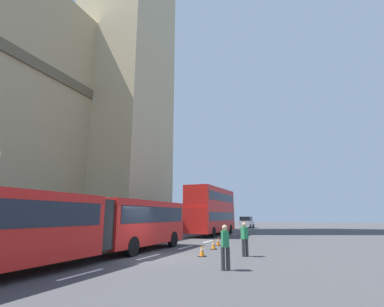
{
  "coord_description": "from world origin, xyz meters",
  "views": [
    {
      "loc": [
        -12.95,
        -7.67,
        2.06
      ],
      "look_at": [
        13.93,
        3.31,
        8.49
      ],
      "focal_mm": 26.17,
      "sensor_mm": 36.0,
      "label": 1
    }
  ],
  "objects_px": {
    "traffic_cone_west": "(202,251)",
    "traffic_cone_middle": "(214,245)",
    "double_decker_bus": "(212,209)",
    "pedestrian_near_cones": "(225,245)",
    "articulated_bus": "(89,222)",
    "traffic_cone_east": "(218,241)",
    "sedan_lead": "(247,222)",
    "pedestrian_by_kerb": "(245,238)"
  },
  "relations": [
    {
      "from": "articulated_bus",
      "to": "traffic_cone_east",
      "type": "xyz_separation_m",
      "value": [
        8.68,
        -3.69,
        -1.46
      ]
    },
    {
      "from": "traffic_cone_east",
      "to": "articulated_bus",
      "type": "bearing_deg",
      "value": 156.95
    },
    {
      "from": "articulated_bus",
      "to": "traffic_cone_east",
      "type": "height_order",
      "value": "articulated_bus"
    },
    {
      "from": "sedan_lead",
      "to": "traffic_cone_east",
      "type": "distance_m",
      "value": 28.82
    },
    {
      "from": "articulated_bus",
      "to": "pedestrian_near_cones",
      "type": "xyz_separation_m",
      "value": [
        0.28,
        -6.55,
        -0.83
      ]
    },
    {
      "from": "articulated_bus",
      "to": "double_decker_bus",
      "type": "relative_size",
      "value": 1.64
    },
    {
      "from": "articulated_bus",
      "to": "traffic_cone_middle",
      "type": "distance_m",
      "value": 7.83
    },
    {
      "from": "articulated_bus",
      "to": "traffic_cone_middle",
      "type": "height_order",
      "value": "articulated_bus"
    },
    {
      "from": "pedestrian_near_cones",
      "to": "pedestrian_by_kerb",
      "type": "bearing_deg",
      "value": 0.86
    },
    {
      "from": "sedan_lead",
      "to": "traffic_cone_middle",
      "type": "distance_m",
      "value": 30.98
    },
    {
      "from": "traffic_cone_middle",
      "to": "pedestrian_by_kerb",
      "type": "distance_m",
      "value": 3.44
    },
    {
      "from": "traffic_cone_west",
      "to": "pedestrian_near_cones",
      "type": "xyz_separation_m",
      "value": [
        -3.1,
        -2.11,
        0.63
      ]
    },
    {
      "from": "pedestrian_by_kerb",
      "to": "traffic_cone_east",
      "type": "bearing_deg",
      "value": 32.12
    },
    {
      "from": "double_decker_bus",
      "to": "traffic_cone_middle",
      "type": "relative_size",
      "value": 17.11
    },
    {
      "from": "traffic_cone_west",
      "to": "sedan_lead",
      "type": "bearing_deg",
      "value": 7.61
    },
    {
      "from": "sedan_lead",
      "to": "pedestrian_near_cones",
      "type": "height_order",
      "value": "sedan_lead"
    },
    {
      "from": "traffic_cone_east",
      "to": "sedan_lead",
      "type": "bearing_deg",
      "value": 7.54
    },
    {
      "from": "pedestrian_near_cones",
      "to": "sedan_lead",
      "type": "bearing_deg",
      "value": 10.18
    },
    {
      "from": "articulated_bus",
      "to": "traffic_cone_west",
      "type": "relative_size",
      "value": 28.04
    },
    {
      "from": "traffic_cone_middle",
      "to": "pedestrian_by_kerb",
      "type": "height_order",
      "value": "pedestrian_by_kerb"
    },
    {
      "from": "sedan_lead",
      "to": "traffic_cone_east",
      "type": "relative_size",
      "value": 7.59
    },
    {
      "from": "sedan_lead",
      "to": "pedestrian_by_kerb",
      "type": "xyz_separation_m",
      "value": [
        -33.02,
        -6.58,
        -0.0
      ]
    },
    {
      "from": "double_decker_bus",
      "to": "traffic_cone_east",
      "type": "height_order",
      "value": "double_decker_bus"
    },
    {
      "from": "traffic_cone_middle",
      "to": "traffic_cone_east",
      "type": "xyz_separation_m",
      "value": [
        2.13,
        0.34,
        0.0
      ]
    },
    {
      "from": "double_decker_bus",
      "to": "pedestrian_near_cones",
      "type": "distance_m",
      "value": 19.46
    },
    {
      "from": "articulated_bus",
      "to": "double_decker_bus",
      "type": "distance_m",
      "value": 18.54
    },
    {
      "from": "pedestrian_near_cones",
      "to": "traffic_cone_west",
      "type": "bearing_deg",
      "value": 34.27
    },
    {
      "from": "articulated_bus",
      "to": "sedan_lead",
      "type": "bearing_deg",
      "value": 0.14
    },
    {
      "from": "sedan_lead",
      "to": "traffic_cone_middle",
      "type": "xyz_separation_m",
      "value": [
        -30.7,
        -4.12,
        -0.63
      ]
    },
    {
      "from": "double_decker_bus",
      "to": "pedestrian_by_kerb",
      "type": "height_order",
      "value": "double_decker_bus"
    },
    {
      "from": "sedan_lead",
      "to": "traffic_cone_west",
      "type": "distance_m",
      "value": 34.18
    },
    {
      "from": "articulated_bus",
      "to": "pedestrian_by_kerb",
      "type": "height_order",
      "value": "articulated_bus"
    },
    {
      "from": "articulated_bus",
      "to": "double_decker_bus",
      "type": "height_order",
      "value": "double_decker_bus"
    },
    {
      "from": "double_decker_bus",
      "to": "sedan_lead",
      "type": "height_order",
      "value": "double_decker_bus"
    },
    {
      "from": "traffic_cone_middle",
      "to": "traffic_cone_east",
      "type": "distance_m",
      "value": 2.16
    },
    {
      "from": "articulated_bus",
      "to": "traffic_cone_east",
      "type": "relative_size",
      "value": 28.04
    },
    {
      "from": "traffic_cone_west",
      "to": "traffic_cone_middle",
      "type": "bearing_deg",
      "value": 7.24
    },
    {
      "from": "traffic_cone_west",
      "to": "double_decker_bus",
      "type": "bearing_deg",
      "value": 16.35
    },
    {
      "from": "traffic_cone_west",
      "to": "pedestrian_near_cones",
      "type": "distance_m",
      "value": 3.8
    },
    {
      "from": "double_decker_bus",
      "to": "pedestrian_near_cones",
      "type": "xyz_separation_m",
      "value": [
        -18.24,
        -6.55,
        -1.8
      ]
    },
    {
      "from": "traffic_cone_east",
      "to": "pedestrian_by_kerb",
      "type": "relative_size",
      "value": 0.34
    },
    {
      "from": "articulated_bus",
      "to": "pedestrian_near_cones",
      "type": "bearing_deg",
      "value": -87.59
    }
  ]
}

